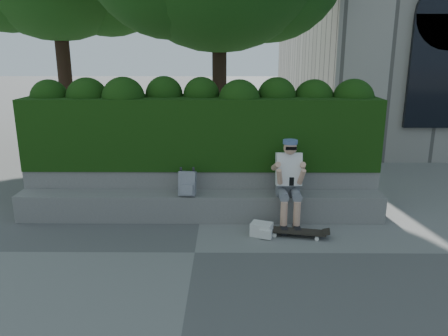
{
  "coord_description": "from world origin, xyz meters",
  "views": [
    {
      "loc": [
        0.46,
        -5.54,
        2.75
      ],
      "look_at": [
        0.4,
        1.0,
        0.95
      ],
      "focal_mm": 35.0,
      "sensor_mm": 36.0,
      "label": 1
    }
  ],
  "objects_px": {
    "skateboard": "(296,232)",
    "backpack_ground": "(262,229)",
    "person": "(289,179)",
    "backpack_plaid": "(187,184)"
  },
  "relations": [
    {
      "from": "skateboard",
      "to": "backpack_ground",
      "type": "height_order",
      "value": "backpack_ground"
    },
    {
      "from": "person",
      "to": "backpack_ground",
      "type": "relative_size",
      "value": 4.42
    },
    {
      "from": "skateboard",
      "to": "backpack_ground",
      "type": "distance_m",
      "value": 0.52
    },
    {
      "from": "backpack_plaid",
      "to": "backpack_ground",
      "type": "height_order",
      "value": "backpack_plaid"
    },
    {
      "from": "person",
      "to": "skateboard",
      "type": "height_order",
      "value": "person"
    },
    {
      "from": "skateboard",
      "to": "person",
      "type": "bearing_deg",
      "value": 107.58
    },
    {
      "from": "skateboard",
      "to": "backpack_plaid",
      "type": "distance_m",
      "value": 1.87
    },
    {
      "from": "person",
      "to": "backpack_ground",
      "type": "distance_m",
      "value": 0.93
    },
    {
      "from": "person",
      "to": "backpack_ground",
      "type": "bearing_deg",
      "value": -133.31
    },
    {
      "from": "person",
      "to": "backpack_plaid",
      "type": "xyz_separation_m",
      "value": [
        -1.62,
        0.08,
        -0.1
      ]
    }
  ]
}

